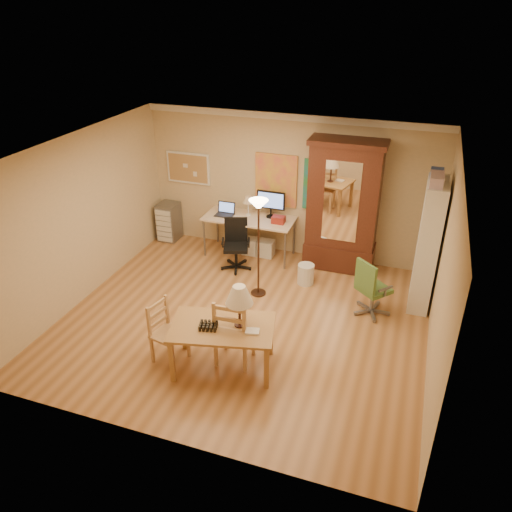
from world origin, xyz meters
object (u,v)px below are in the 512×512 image
(dining_table, at_px, (228,318))
(office_chair_black, at_px, (236,255))
(computer_desk, at_px, (252,232))
(armoire, at_px, (343,214))
(bookshelf, at_px, (427,246))
(office_chair_green, at_px, (371,300))

(dining_table, relative_size, office_chair_black, 1.60)
(dining_table, height_order, computer_desk, computer_desk)
(computer_desk, distance_m, armoire, 1.79)
(computer_desk, relative_size, bookshelf, 0.82)
(dining_table, bearing_deg, office_chair_black, 109.14)
(computer_desk, xyz_separation_m, armoire, (1.70, 0.08, 0.57))
(dining_table, height_order, office_chair_black, dining_table)
(office_chair_green, distance_m, bookshelf, 1.22)
(dining_table, xyz_separation_m, office_chair_black, (-0.91, 2.63, -0.56))
(office_chair_green, bearing_deg, dining_table, -130.57)
(computer_desk, xyz_separation_m, office_chair_green, (2.46, -1.32, -0.22))
(dining_table, distance_m, computer_desk, 3.36)
(office_chair_green, bearing_deg, computer_desk, 151.79)
(computer_desk, height_order, office_chair_green, computer_desk)
(computer_desk, xyz_separation_m, bookshelf, (3.18, -0.73, 0.57))
(computer_desk, bearing_deg, office_chair_green, -28.21)
(computer_desk, bearing_deg, office_chair_black, -98.22)
(computer_desk, bearing_deg, armoire, 2.68)
(office_chair_green, bearing_deg, bookshelf, 39.81)
(office_chair_black, xyz_separation_m, office_chair_green, (2.55, -0.71, 0.01))
(office_chair_black, bearing_deg, bookshelf, -2.10)
(computer_desk, height_order, armoire, armoire)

